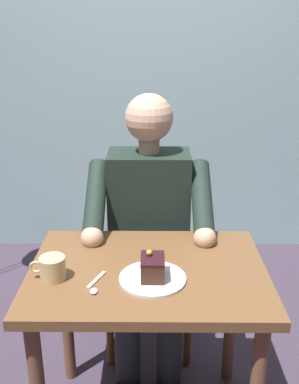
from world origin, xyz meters
The scene contains 8 objects.
cafe_rear_panel centered at (0.00, -1.61, 1.50)m, with size 6.40×0.12×3.00m, color #93B4B9.
dining_table centered at (0.00, 0.00, 0.60)m, with size 0.83×0.60×0.71m.
chair centered at (0.00, -0.58, 0.50)m, with size 0.42×0.42×0.91m.
seated_person centered at (0.00, -0.41, 0.65)m, with size 0.53×0.58×1.25m.
dessert_plate centered at (-0.02, 0.07, 0.71)m, with size 0.23×0.23×0.01m, color white.
cake_slice centered at (-0.02, 0.07, 0.76)m, with size 0.08×0.10×0.09m.
coffee_cup centered at (0.32, 0.07, 0.75)m, with size 0.12×0.09×0.08m.
dessert_spoon centered at (0.17, 0.12, 0.71)m, with size 0.06×0.14×0.01m.
Camera 1 is at (-0.02, 1.36, 1.51)m, focal length 41.26 mm.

